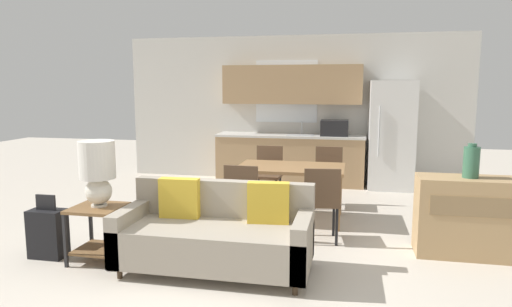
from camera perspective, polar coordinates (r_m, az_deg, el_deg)
The scene contains 15 objects.
ground_plane at distance 4.43m, azimuth -3.53°, elevation -15.10°, with size 20.00×20.00×0.00m, color beige.
wall_back at distance 8.63m, azimuth 4.60°, elevation 5.62°, with size 6.40×0.07×2.70m.
kitchen_counter at distance 8.37m, azimuth 4.43°, elevation 2.02°, with size 2.69×0.65×2.15m.
refrigerator at distance 8.22m, azimuth 16.55°, elevation 2.22°, with size 0.76×0.72×1.87m.
dining_table at distance 6.03m, azimuth 4.38°, elevation -2.21°, with size 1.39×0.86×0.73m.
couch at distance 4.49m, azimuth -4.95°, elevation -10.08°, with size 1.84×0.80×0.86m.
side_table at distance 4.94m, azimuth -19.13°, elevation -8.35°, with size 0.49×0.49×0.57m.
table_lamp at distance 4.82m, azimuth -19.21°, elevation -1.83°, with size 0.36×0.36×0.66m.
credenza at distance 5.28m, azimuth 24.73°, elevation -7.20°, with size 1.00×0.46×0.83m.
vase at distance 5.17m, azimuth 25.32°, elevation -0.94°, with size 0.16×0.16×0.36m.
dining_chair_near_left at distance 5.37m, azimuth -1.53°, elevation -5.26°, with size 0.44×0.44×0.88m.
dining_chair_far_right at distance 6.82m, azimuth 9.00°, elevation -2.42°, with size 0.43×0.43×0.88m.
dining_chair_near_right at distance 5.23m, azimuth 8.16°, elevation -5.72°, with size 0.47×0.47×0.88m.
dining_chair_far_left at distance 6.85m, azimuth 1.50°, elevation -2.28°, with size 0.43×0.43×0.88m.
suitcase at distance 5.27m, azimuth -24.58°, elevation -9.02°, with size 0.36×0.22×0.67m.
Camera 1 is at (1.10, -3.92, 1.76)m, focal length 32.00 mm.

